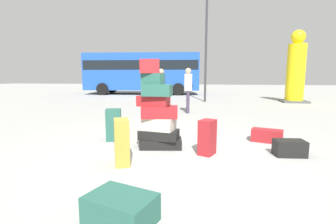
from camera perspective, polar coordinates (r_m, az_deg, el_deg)
name	(u,v)px	position (r m, az deg, el deg)	size (l,w,h in m)	color
ground_plane	(170,153)	(4.46, 0.44, -9.66)	(80.00, 80.00, 0.00)	#9E9E99
suitcase_tower	(157,116)	(4.68, -2.49, -0.97)	(0.90, 0.59, 1.69)	black
suitcase_teal_right_side	(114,125)	(5.40, -12.57, -2.94)	(0.31, 0.28, 0.69)	#26594C
suitcase_maroon_behind_tower	(267,136)	(5.61, 22.10, -5.13)	(0.62, 0.30, 0.27)	maroon
suitcase_teal_left_side	(121,209)	(2.52, -10.95, -21.33)	(0.63, 0.44, 0.27)	#26594C
suitcase_black_upright_blue	(290,148)	(4.80, 26.52, -7.53)	(0.51, 0.31, 0.28)	black
suitcase_tan_white_trunk	(122,142)	(3.91, -10.75, -6.90)	(0.22, 0.38, 0.72)	#B28C33
suitcase_tan_foreground_near	(151,126)	(6.26, -4.04, -3.22)	(0.57, 0.28, 0.26)	#B28C33
suitcase_maroon_foreground_far	(207,137)	(4.39, 9.14, -5.84)	(0.23, 0.31, 0.62)	maroon
person_bearded_onlooker	(161,87)	(9.49, -1.61, 5.95)	(0.30, 0.34, 1.68)	#3F334C
person_tourist_with_camera	(188,86)	(9.30, 4.71, 6.02)	(0.30, 0.34, 1.70)	#3F334C
yellow_dummy_statue	(296,71)	(14.91, 27.68, 8.52)	(1.30, 1.30, 3.81)	yellow
parked_bus	(143,71)	(19.69, -5.97, 9.53)	(9.06, 3.57, 3.15)	#1E4CA5
lamp_post	(206,29)	(13.88, 8.96, 18.64)	(0.36, 0.36, 5.95)	#333338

